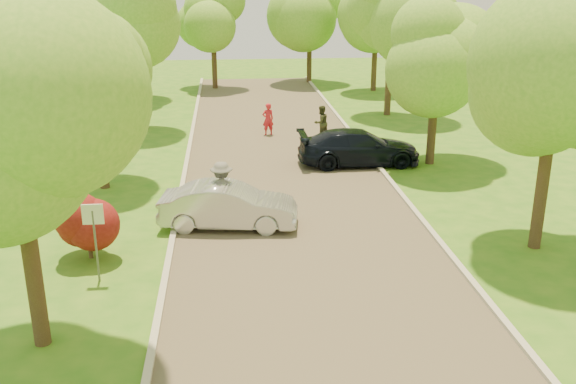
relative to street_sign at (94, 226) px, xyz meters
name	(u,v)px	position (x,y,z in m)	size (l,w,h in m)	color
ground	(339,352)	(5.80, -4.00, -1.56)	(100.00, 100.00, 0.00)	#2F6C19
road	(298,219)	(5.80, 4.00, -1.56)	(8.00, 60.00, 0.01)	#4C4438
curb_left	(176,221)	(1.75, 4.00, -1.50)	(0.18, 60.00, 0.12)	#B2AD9E
curb_right	(416,213)	(9.85, 4.00, -1.50)	(0.18, 60.00, 0.12)	#B2AD9E
street_sign	(94,226)	(0.00, 0.00, 0.00)	(0.55, 0.06, 2.17)	#59595E
red_shrub	(87,223)	(-0.50, 1.50, -0.47)	(1.70, 1.70, 1.95)	#382619
tree_l_mida	(21,114)	(-0.50, -3.00, 3.61)	(4.71, 4.60, 7.39)	#382619
tree_l_midb	(99,67)	(-1.01, 8.00, 3.02)	(4.30, 4.20, 6.62)	#382619
tree_l_far	(141,22)	(-0.59, 18.00, 3.90)	(4.92, 4.80, 7.79)	#382619
tree_r_mida	(567,60)	(12.82, 1.00, 3.97)	(5.13, 5.00, 7.95)	#382619
tree_r_midb	(443,48)	(12.40, 10.00, 3.32)	(4.51, 4.40, 7.01)	#382619
tree_r_far	(396,10)	(13.03, 20.00, 4.27)	(5.33, 5.20, 8.34)	#382619
tree_bg_a	(118,15)	(-2.98, 26.00, 3.75)	(5.12, 5.00, 7.72)	#382619
tree_bg_b	(380,8)	(14.02, 28.00, 3.97)	(5.12, 5.00, 7.95)	#382619
tree_bg_c	(216,15)	(3.01, 30.00, 3.46)	(4.92, 4.80, 7.33)	#382619
tree_bg_d	(313,9)	(10.02, 32.00, 3.75)	(5.12, 5.00, 7.72)	#382619
silver_sedan	(229,206)	(3.50, 3.51, -0.84)	(1.53, 4.40, 1.45)	#BAB9BF
dark_sedan	(359,147)	(9.10, 10.15, -0.81)	(2.11, 5.19, 1.51)	black
longboard	(223,220)	(3.30, 3.85, -1.45)	(0.32, 1.02, 0.12)	black
skateboarder	(222,191)	(3.30, 3.85, -0.45)	(1.27, 0.73, 1.97)	slate
person_striped	(268,119)	(5.61, 15.78, -0.75)	(0.59, 0.39, 1.63)	red
person_olive	(321,123)	(8.14, 14.65, -0.73)	(0.81, 0.63, 1.68)	#2F331E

